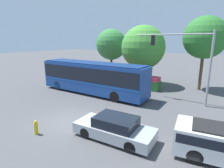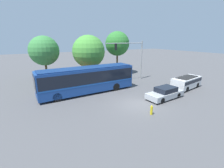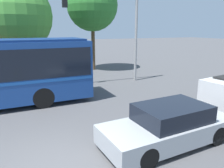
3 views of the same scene
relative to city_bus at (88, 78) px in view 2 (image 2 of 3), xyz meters
The scene contains 10 objects.
ground_plane 6.96m from the city_bus, 63.44° to the right, with size 140.00×140.00×0.00m, color #4C4C4F.
city_bus is the anchor object (origin of this frame).
sedan_foreground 9.22m from the city_bus, 42.20° to the right, with size 4.63×2.11×1.32m.
suv_left_lane 13.15m from the city_bus, 21.86° to the right, with size 4.98×2.59×1.59m.
traffic_light_pole 9.19m from the city_bus, 15.21° to the left, with size 6.56×0.24×6.19m.
flowering_hedge 4.95m from the city_bus, 75.35° to the left, with size 8.39×1.32×1.45m.
street_tree_left 9.81m from the city_bus, 112.37° to the left, with size 4.48×4.48×6.96m.
street_tree_centre 7.23m from the city_bus, 66.56° to the left, with size 5.11×5.11×7.09m.
street_tree_right 12.35m from the city_bus, 40.78° to the left, with size 4.40×4.40×7.82m.
fire_hydrant 8.87m from the city_bus, 71.98° to the right, with size 0.22×0.22×0.86m.
Camera 2 is at (-9.55, -11.54, 6.47)m, focal length 25.06 mm.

